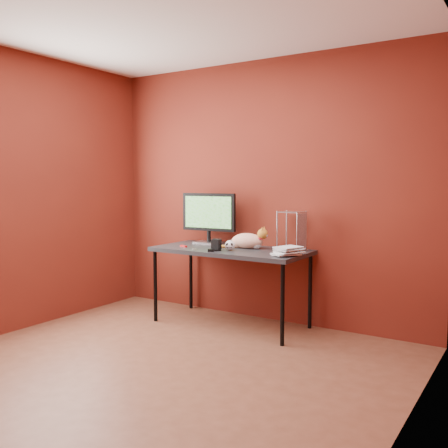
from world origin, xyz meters
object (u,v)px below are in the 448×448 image
Objects in this scene: desk at (231,254)px; skull_mug at (230,245)px; monitor at (209,216)px; speaker at (216,245)px; cat at (248,241)px; book_stack at (284,203)px.

desk is 0.16m from skull_mug.
monitor is 0.59m from skull_mug.
speaker reaches higher than skull_mug.
monitor is 5.56× the size of speaker.
desk is 14.17× the size of skull_mug.
speaker is at bearing -126.61° from cat.
book_stack reaches higher than cat.
skull_mug is at bearing -38.20° from monitor.
book_stack reaches higher than skull_mug.
speaker is (0.34, -0.38, -0.24)m from monitor.
cat is at bearing 159.79° from book_stack.
cat is at bearing 34.90° from desk.
book_stack is at bearing -7.19° from desk.
desk is 3.27× the size of cat.
desk is 13.75× the size of speaker.
speaker is at bearing -101.62° from desk.
monitor is 1.32× the size of cat.
monitor is at bearing 153.99° from desk.
book_stack is at bearing 3.74° from speaker.
monitor is at bearing 125.07° from speaker.
skull_mug is (0.44, -0.30, -0.24)m from monitor.
skull_mug is (-0.07, -0.21, -0.03)m from cat.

